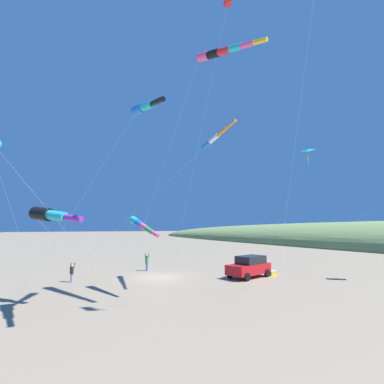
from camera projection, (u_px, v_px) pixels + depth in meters
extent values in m
plane|color=gray|center=(159.00, 277.00, 23.68)|extent=(600.00, 600.00, 0.00)
cube|color=red|center=(249.00, 269.00, 23.51)|extent=(4.60, 2.73, 0.84)
cube|color=black|center=(251.00, 260.00, 23.83)|extent=(2.87, 2.15, 0.68)
cylinder|color=black|center=(247.00, 277.00, 21.81)|extent=(0.69, 0.36, 0.66)
cylinder|color=black|center=(230.00, 274.00, 23.19)|extent=(0.69, 0.36, 0.66)
cylinder|color=black|center=(267.00, 273.00, 23.71)|extent=(0.69, 0.36, 0.66)
cylinder|color=black|center=(250.00, 271.00, 25.09)|extent=(0.69, 0.36, 0.66)
cube|color=yellow|center=(272.00, 273.00, 24.51)|extent=(0.60, 0.40, 0.36)
cube|color=white|center=(272.00, 271.00, 24.53)|extent=(0.62, 0.42, 0.06)
cube|color=#335199|center=(147.00, 267.00, 27.10)|extent=(0.27, 0.34, 0.77)
cylinder|color=#3D7F51|center=(147.00, 260.00, 27.19)|extent=(0.47, 0.47, 0.64)
sphere|color=beige|center=(147.00, 255.00, 27.25)|extent=(0.24, 0.24, 0.24)
cylinder|color=#3D7F51|center=(148.00, 255.00, 27.11)|extent=(0.25, 0.39, 0.48)
cylinder|color=#3D7F51|center=(145.00, 255.00, 27.09)|extent=(0.25, 0.39, 0.48)
cube|color=#8E6B9E|center=(71.00, 278.00, 21.46)|extent=(0.20, 0.28, 0.64)
cylinder|color=#232328|center=(72.00, 271.00, 21.54)|extent=(0.37, 0.37, 0.53)
sphere|color=tan|center=(72.00, 266.00, 21.59)|extent=(0.20, 0.20, 0.20)
cylinder|color=#232328|center=(71.00, 265.00, 21.70)|extent=(0.18, 0.33, 0.40)
cylinder|color=#232328|center=(74.00, 265.00, 21.74)|extent=(0.18, 0.33, 0.40)
cylinder|color=red|center=(228.00, 1.00, 18.52)|extent=(0.65, 0.70, 0.55)
cylinder|color=white|center=(195.00, 162.00, 22.92)|extent=(1.44, 11.87, 19.96)
cylinder|color=blue|center=(139.00, 109.00, 15.13)|extent=(0.61, 1.48, 0.86)
cylinder|color=#1EB7C6|center=(147.00, 106.00, 13.96)|extent=(0.46, 1.43, 0.72)
cylinder|color=black|center=(157.00, 101.00, 12.79)|extent=(0.31, 1.39, 0.57)
cylinder|color=white|center=(74.00, 211.00, 19.14)|extent=(5.07, 12.43, 11.12)
cylinder|color=black|center=(42.00, 214.00, 16.79)|extent=(1.52, 1.57, 0.97)
cylinder|color=#1EB7C6|center=(57.00, 216.00, 16.33)|extent=(1.33, 1.41, 0.74)
cylinder|color=purple|center=(73.00, 218.00, 15.88)|extent=(1.15, 1.24, 0.52)
cylinder|color=white|center=(68.00, 252.00, 20.14)|extent=(4.62, 5.52, 5.12)
cylinder|color=#EF4C93|center=(204.00, 57.00, 20.00)|extent=(0.95, 1.23, 0.84)
cylinder|color=black|center=(213.00, 54.00, 19.35)|extent=(0.88, 1.19, 0.78)
cylinder|color=red|center=(224.00, 51.00, 18.69)|extent=(0.81, 1.15, 0.71)
cylinder|color=#1EB7C6|center=(235.00, 48.00, 18.03)|extent=(0.73, 1.12, 0.64)
cylinder|color=#EF4C93|center=(247.00, 45.00, 17.37)|extent=(0.66, 1.08, 0.57)
cylinder|color=yellow|center=(260.00, 41.00, 16.72)|extent=(0.59, 1.04, 0.50)
cylinder|color=white|center=(159.00, 180.00, 23.62)|extent=(1.87, 11.29, 17.18)
cylinder|color=blue|center=(207.00, 145.00, 23.96)|extent=(0.60, 1.49, 0.55)
cylinder|color=white|center=(214.00, 139.00, 22.67)|extent=(0.52, 1.47, 0.47)
cylinder|color=orange|center=(222.00, 132.00, 21.39)|extent=(0.44, 1.46, 0.39)
cylinder|color=orange|center=(231.00, 124.00, 20.11)|extent=(0.36, 1.44, 0.31)
cylinder|color=white|center=(136.00, 212.00, 24.17)|extent=(10.54, 6.63, 11.67)
cylinder|color=#1EB7C6|center=(135.00, 221.00, 19.80)|extent=(0.69, 0.99, 0.75)
cylinder|color=blue|center=(139.00, 224.00, 19.17)|extent=(0.61, 0.96, 0.68)
cylinder|color=#EF4C93|center=(144.00, 227.00, 18.55)|extent=(0.53, 0.92, 0.61)
cylinder|color=green|center=(149.00, 230.00, 17.93)|extent=(0.45, 0.89, 0.53)
cylinder|color=#EF4C93|center=(155.00, 234.00, 17.31)|extent=(0.38, 0.86, 0.46)
cylinder|color=white|center=(119.00, 252.00, 21.46)|extent=(0.86, 4.39, 4.86)
cylinder|color=white|center=(295.00, 145.00, 17.98)|extent=(3.34, 7.51, 19.87)
cylinder|color=white|center=(340.00, 233.00, 22.88)|extent=(8.40, 5.79, 7.86)
cylinder|color=white|center=(66.00, 232.00, 17.65)|extent=(7.10, 8.99, 8.20)
pyramid|color=#1EB7C6|center=(308.00, 150.00, 25.76)|extent=(1.07, 1.24, 0.47)
cylinder|color=black|center=(308.00, 150.00, 25.78)|extent=(0.74, 0.40, 0.52)
cylinder|color=#1EB7C6|center=(308.00, 153.00, 25.76)|extent=(0.09, 0.13, 0.49)
cylinder|color=yellow|center=(308.00, 158.00, 25.74)|extent=(0.14, 0.12, 0.48)
cylinder|color=#1EB7C6|center=(308.00, 163.00, 25.68)|extent=(0.13, 0.12, 0.48)
cylinder|color=white|center=(283.00, 211.00, 25.06)|extent=(4.58, 2.70, 11.82)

